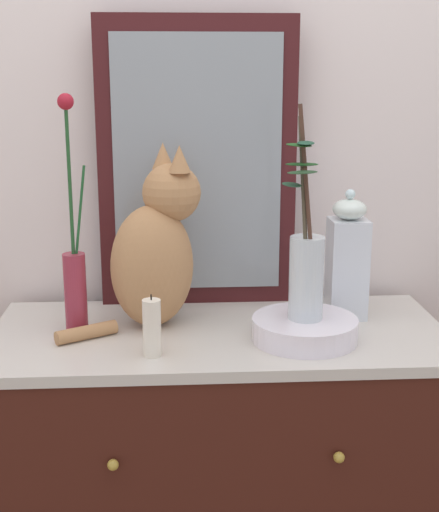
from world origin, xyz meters
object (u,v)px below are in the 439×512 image
vase_slim_green (75,273)px  vase_glass_clear (306,268)px  cat_sitting (156,249)px  jar_lidded_porcelain (347,260)px  mirror_leaning (197,164)px  candle_pillar (152,328)px  bowl_porcelain (305,329)px  sideboard (220,498)px

vase_slim_green → vase_glass_clear: 0.53m
cat_sitting → jar_lidded_porcelain: 0.47m
vase_glass_clear → jar_lidded_porcelain: bearing=50.4°
mirror_leaning → candle_pillar: mirror_leaning is taller
mirror_leaning → cat_sitting: size_ratio=1.69×
mirror_leaning → vase_slim_green: size_ratio=1.33×
bowl_porcelain → vase_glass_clear: 0.14m
sideboard → cat_sitting: cat_sitting is taller
mirror_leaning → sideboard: bearing=-79.3°
vase_slim_green → candle_pillar: vase_slim_green is taller
mirror_leaning → candle_pillar: 0.49m
candle_pillar → mirror_leaning: bearing=73.2°
vase_slim_green → candle_pillar: (0.18, -0.16, -0.08)m
mirror_leaning → cat_sitting: mirror_leaning is taller
candle_pillar → vase_glass_clear: bearing=11.6°
sideboard → mirror_leaning: bearing=100.7°
sideboard → cat_sitting: 0.65m
vase_glass_clear → jar_lidded_porcelain: 0.21m
cat_sitting → vase_glass_clear: vase_glass_clear is taller
mirror_leaning → bowl_porcelain: 0.50m
cat_sitting → vase_glass_clear: 0.36m
jar_lidded_porcelain → candle_pillar: bearing=-154.1°
vase_slim_green → candle_pillar: size_ratio=3.97×
bowl_porcelain → cat_sitting: bearing=158.9°
cat_sitting → vase_glass_clear: (0.33, -0.13, -0.01)m
cat_sitting → vase_slim_green: 0.20m
cat_sitting → jar_lidded_porcelain: bearing=3.4°
cat_sitting → bowl_porcelain: (0.33, -0.13, -0.16)m
cat_sitting → vase_glass_clear: bearing=-21.6°
mirror_leaning → vase_glass_clear: bearing=-52.5°
jar_lidded_porcelain → vase_glass_clear: bearing=-129.6°
vase_slim_green → candle_pillar: 0.25m
bowl_porcelain → vase_glass_clear: bearing=-133.7°
vase_slim_green → bowl_porcelain: size_ratio=2.28×
mirror_leaning → vase_glass_clear: 0.42m
sideboard → bowl_porcelain: 0.51m
mirror_leaning → vase_slim_green: bearing=-144.7°
jar_lidded_porcelain → vase_slim_green: bearing=-174.0°
vase_slim_green → jar_lidded_porcelain: 0.65m
sideboard → vase_glass_clear: vase_glass_clear is taller
sideboard → bowl_porcelain: size_ratio=4.47×
mirror_leaning → bowl_porcelain: size_ratio=3.04×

